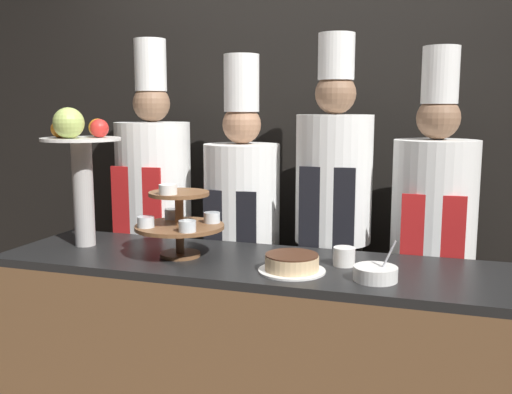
{
  "coord_description": "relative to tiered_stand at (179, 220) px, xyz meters",
  "views": [
    {
      "loc": [
        0.73,
        -1.87,
        1.53
      ],
      "look_at": [
        0.0,
        0.4,
        1.16
      ],
      "focal_mm": 40.0,
      "sensor_mm": 36.0,
      "label": 1
    }
  ],
  "objects": [
    {
      "name": "cup_white",
      "position": [
        0.68,
        0.07,
        -0.12
      ],
      "size": [
        0.09,
        0.09,
        0.07
      ],
      "color": "white",
      "rests_on": "buffet_counter"
    },
    {
      "name": "chef_left",
      "position": [
        -0.39,
        0.51,
        -0.06
      ],
      "size": [
        0.39,
        0.39,
        1.88
      ],
      "color": "black",
      "rests_on": "ground_plane"
    },
    {
      "name": "chef_right",
      "position": [
        1.02,
        0.51,
        -0.11
      ],
      "size": [
        0.38,
        0.38,
        1.8
      ],
      "color": "black",
      "rests_on": "ground_plane"
    },
    {
      "name": "cake_round",
      "position": [
        0.51,
        -0.08,
        -0.12
      ],
      "size": [
        0.26,
        0.26,
        0.07
      ],
      "color": "white",
      "rests_on": "buffet_counter"
    },
    {
      "name": "wall_back",
      "position": [
        0.3,
        0.89,
        0.33
      ],
      "size": [
        10.0,
        0.06,
        2.8
      ],
      "color": "black",
      "rests_on": "ground_plane"
    },
    {
      "name": "chef_center_left",
      "position": [
        0.1,
        0.51,
        -0.12
      ],
      "size": [
        0.38,
        0.38,
        1.79
      ],
      "color": "#28282D",
      "rests_on": "ground_plane"
    },
    {
      "name": "serving_bowl_near",
      "position": [
        0.83,
        -0.09,
        -0.13
      ],
      "size": [
        0.16,
        0.16,
        0.15
      ],
      "color": "white",
      "rests_on": "buffet_counter"
    },
    {
      "name": "buffet_counter",
      "position": [
        0.3,
        0.03,
        -0.61
      ],
      "size": [
        2.13,
        0.59,
        0.91
      ],
      "color": "brown",
      "rests_on": "ground_plane"
    },
    {
      "name": "chef_center_right",
      "position": [
        0.56,
        0.51,
        -0.03
      ],
      "size": [
        0.36,
        0.36,
        1.87
      ],
      "color": "#38332D",
      "rests_on": "ground_plane"
    },
    {
      "name": "tiered_stand",
      "position": [
        0.0,
        0.0,
        0.0
      ],
      "size": [
        0.38,
        0.38,
        0.32
      ],
      "color": "brown",
      "rests_on": "buffet_counter"
    },
    {
      "name": "fruit_pedestal",
      "position": [
        -0.5,
        0.04,
        0.26
      ],
      "size": [
        0.35,
        0.35,
        0.63
      ],
      "color": "#B2ADA8",
      "rests_on": "buffet_counter"
    }
  ]
}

